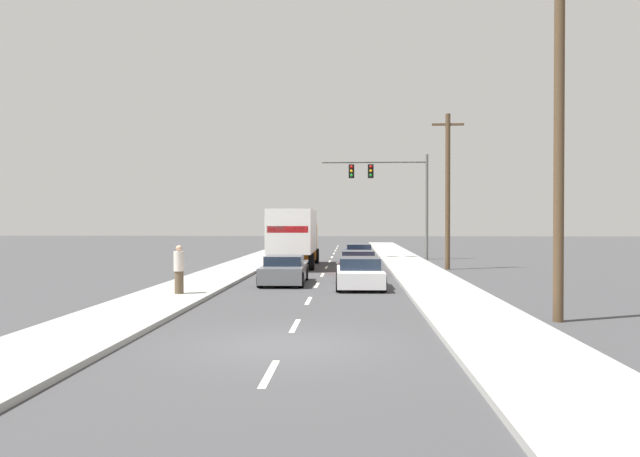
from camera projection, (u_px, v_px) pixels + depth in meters
name	position (u px, v px, depth m)	size (l,w,h in m)	color
ground_plane	(328.00, 264.00, 38.40)	(140.00, 140.00, 0.00)	#3D3D3F
sidewalk_right	(416.00, 270.00, 33.15)	(2.90, 80.00, 0.14)	#9E9E99
sidewalk_left	(235.00, 269.00, 33.66)	(2.90, 80.00, 0.14)	#9E9E99
lane_markings	(326.00, 267.00, 35.95)	(0.14, 62.00, 0.01)	silver
box_truck	(294.00, 234.00, 36.11)	(2.68, 8.25, 3.41)	white
car_gray	(284.00, 271.00, 26.63)	(2.00, 4.35, 1.23)	slate
car_navy	(358.00, 254.00, 39.64)	(1.92, 4.48, 1.25)	#141E4C
car_red	(358.00, 263.00, 31.76)	(2.00, 4.12, 1.20)	red
car_white	(359.00, 274.00, 25.13)	(2.05, 4.50, 1.24)	white
traffic_signal_mast	(384.00, 181.00, 43.19)	(7.56, 0.69, 7.47)	#595B56
utility_pole_near	(559.00, 125.00, 16.54)	(1.80, 0.28, 10.47)	brown
utility_pole_mid	(448.00, 189.00, 34.34)	(1.80, 0.28, 8.80)	brown
pedestrian_near_corner	(179.00, 269.00, 21.84)	(0.38, 0.38, 1.74)	brown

